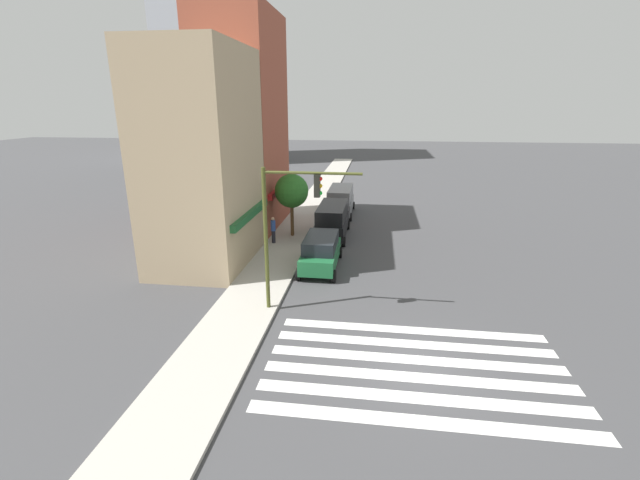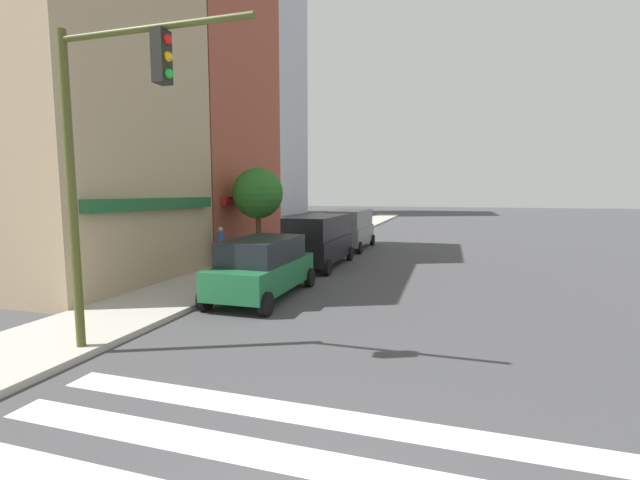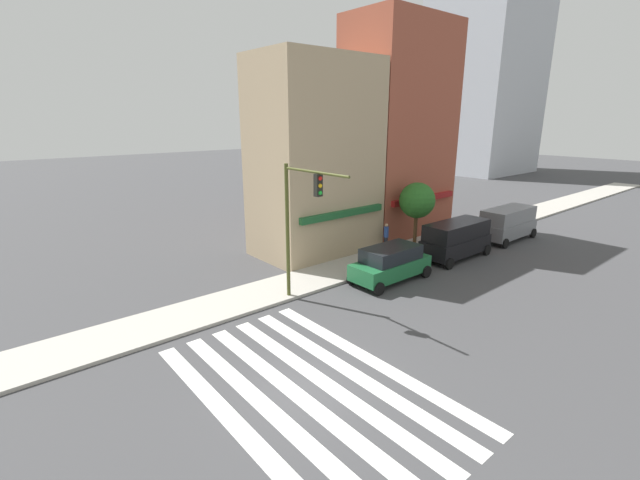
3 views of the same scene
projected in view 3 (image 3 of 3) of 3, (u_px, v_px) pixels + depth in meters
ground_plane at (310, 387)px, 14.12m from camera, size 200.00×200.00×0.00m
sidewalk_left at (208, 310)px, 19.63m from camera, size 120.00×3.00×0.15m
crosswalk_stripes at (310, 387)px, 14.12m from camera, size 6.12×10.80×0.01m
storefront_row at (365, 142)px, 29.41m from camera, size 15.68×5.30×15.30m
tower_distant at (489, 30)px, 65.27m from camera, size 15.44×13.45×42.87m
traffic_signal at (299, 213)px, 19.28m from camera, size 0.32×4.24×6.59m
suv_green at (391, 263)px, 23.09m from camera, size 4.71×2.12×1.94m
van_black at (456, 238)px, 26.83m from camera, size 5.01×2.22×2.34m
van_grey at (508, 223)px, 30.88m from camera, size 5.01×2.22×2.34m
pedestrian_blue_shirt at (386, 236)px, 28.18m from camera, size 0.32×0.32×1.77m
street_tree at (417, 201)px, 28.02m from camera, size 2.35×2.35×4.39m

